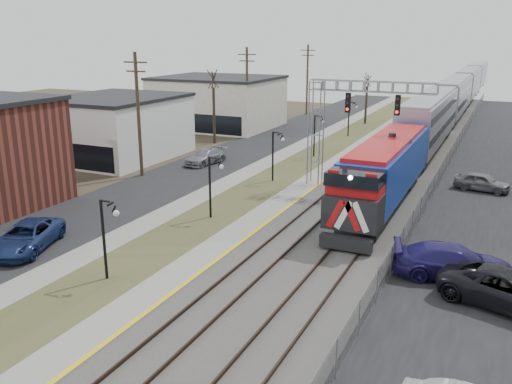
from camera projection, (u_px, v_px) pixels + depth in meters
The scene contains 20 objects.
street_west at pixel (230, 156), 52.40m from camera, with size 7.00×120.00×0.04m, color black.
sidewalk at pixel (273, 160), 50.57m from camera, with size 2.00×120.00×0.08m, color gray.
grass_median at pixel (303, 163), 49.36m from camera, with size 4.00×120.00×0.06m, color #424625.
platform at pixel (335, 165), 48.11m from camera, with size 2.00×120.00×0.24m, color gray.
ballast_bed at pixel (391, 171), 46.09m from camera, with size 8.00×120.00×0.20m, color #595651.
platform_edge at pixel (344, 165), 47.72m from camera, with size 0.24×120.00×0.01m, color gold.
track_near at pixel (368, 167), 46.85m from camera, with size 1.58×120.00×0.15m.
track_far at pixel (409, 171), 45.44m from camera, with size 1.58×120.00×0.15m.
train at pixel (456, 96), 76.54m from camera, with size 3.00×108.65×5.33m.
signal_gantry at pixel (339, 115), 39.59m from camera, with size 9.00×1.07×8.15m.
lampposts at pixel (212, 187), 34.25m from camera, with size 0.14×62.14×4.00m.
utility_poles at pixel (139, 116), 43.52m from camera, with size 0.28×80.28×10.00m.
fence at pixel (444, 168), 44.19m from camera, with size 0.04×120.00×1.60m, color gray.
buildings_west at pixel (72, 136), 46.02m from camera, with size 14.00×67.00×7.00m.
bare_trees at pixel (237, 122), 55.53m from camera, with size 12.30×42.30×5.95m.
car_lot_c at pixel (511, 291), 22.90m from camera, with size 2.70×5.85×1.62m, color black.
car_lot_d at pixel (453, 263), 25.75m from camera, with size 2.27×5.59×1.62m, color navy.
car_lot_e at pixel (482, 182), 40.36m from camera, with size 1.59×3.95×1.35m, color slate.
car_street_a at pixel (26, 238), 29.19m from camera, with size 2.42×5.24×1.46m, color navy.
car_street_b at pixel (206, 157), 48.84m from camera, with size 1.87×4.60×1.33m, color gray.
Camera 1 is at (12.44, -10.45, 11.20)m, focal length 38.00 mm.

